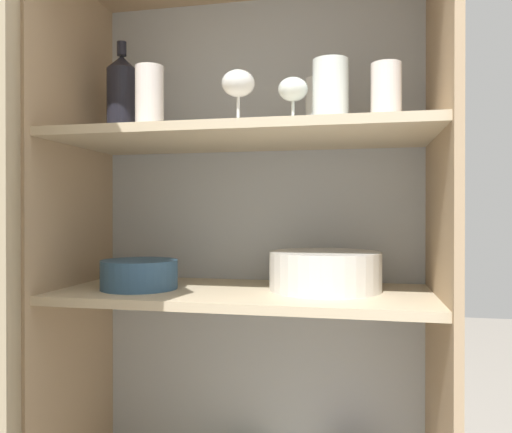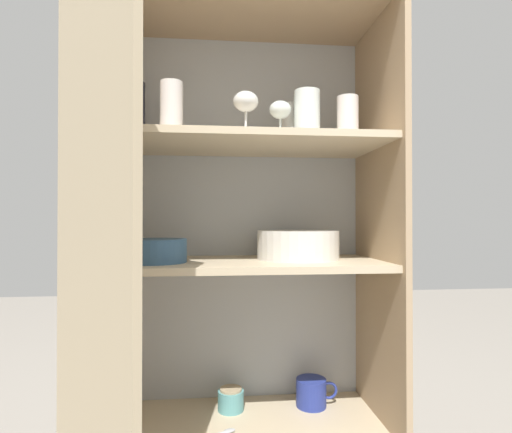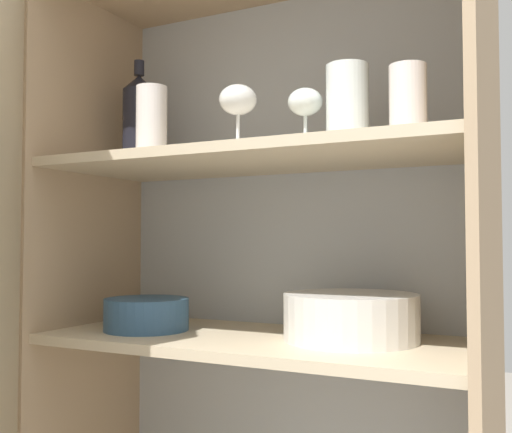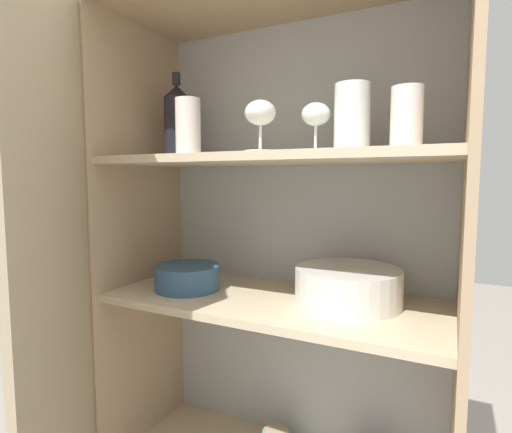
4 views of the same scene
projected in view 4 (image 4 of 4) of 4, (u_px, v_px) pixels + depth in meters
The scene contains 15 objects.
cupboard_back_panel at pixel (298, 287), 1.21m from camera, with size 0.89×0.02×1.54m, color #B2B7BC.
cupboard_side_left at pixel (143, 285), 1.23m from camera, with size 0.02×0.40×1.54m, color tan.
cupboard_side_right at pixel (461, 334), 0.84m from camera, with size 0.02×0.40×1.54m, color tan.
shelf_board_middle at pixel (273, 301), 1.04m from camera, with size 0.86×0.37×0.02m, color beige.
shelf_board_upper at pixel (273, 159), 1.00m from camera, with size 0.86×0.37×0.02m, color beige.
cupboard_door at pixel (59, 335), 0.84m from camera, with size 0.27×0.38×1.54m.
tumbler_glass_0 at pixel (346, 127), 0.97m from camera, with size 0.06×0.06×0.13m.
tumbler_glass_1 at pixel (188, 127), 1.00m from camera, with size 0.06×0.06×0.14m.
tumbler_glass_2 at pixel (352, 118), 0.88m from camera, with size 0.08×0.08×0.15m.
tumbler_glass_3 at pixel (407, 118), 0.80m from camera, with size 0.06×0.06×0.13m.
wine_glass_0 at pixel (316, 119), 0.91m from camera, with size 0.07×0.07×0.12m.
wine_glass_1 at pixel (260, 117), 0.90m from camera, with size 0.07×0.07×0.12m.
wine_bottle at pixel (177, 122), 1.17m from camera, with size 0.07×0.07×0.25m.
plate_stack_white at pixel (348, 286), 0.98m from camera, with size 0.26×0.26×0.09m.
mixing_bowl_large at pixel (187, 276), 1.11m from camera, with size 0.18×0.18×0.07m.
Camera 4 is at (0.41, -0.74, 1.10)m, focal length 28.00 mm.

